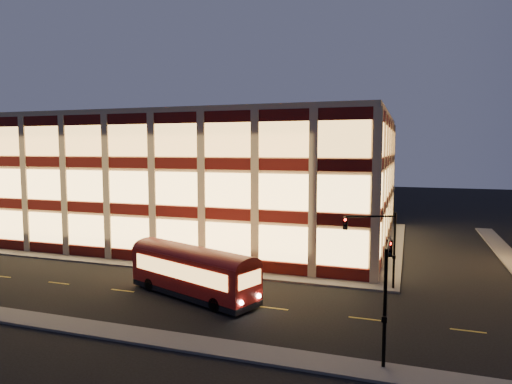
% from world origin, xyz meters
% --- Properties ---
extents(ground, '(200.00, 200.00, 0.00)m').
position_xyz_m(ground, '(0.00, 0.00, 0.00)').
color(ground, black).
rests_on(ground, ground).
extents(sidewalk_office_south, '(54.00, 2.00, 0.15)m').
position_xyz_m(sidewalk_office_south, '(-3.00, 1.00, 0.07)').
color(sidewalk_office_south, '#514F4C').
rests_on(sidewalk_office_south, ground).
extents(sidewalk_office_east, '(2.00, 30.00, 0.15)m').
position_xyz_m(sidewalk_office_east, '(23.00, 17.00, 0.07)').
color(sidewalk_office_east, '#514F4C').
rests_on(sidewalk_office_east, ground).
extents(sidewalk_tower_west, '(2.00, 30.00, 0.15)m').
position_xyz_m(sidewalk_tower_west, '(34.00, 17.00, 0.07)').
color(sidewalk_tower_west, '#514F4C').
rests_on(sidewalk_tower_west, ground).
extents(sidewalk_near, '(100.00, 2.00, 0.15)m').
position_xyz_m(sidewalk_near, '(0.00, -13.00, 0.07)').
color(sidewalk_near, '#514F4C').
rests_on(sidewalk_near, ground).
extents(office_building, '(50.45, 30.45, 14.50)m').
position_xyz_m(office_building, '(-2.91, 16.91, 7.25)').
color(office_building, tan).
rests_on(office_building, ground).
extents(traffic_signal_far, '(3.79, 1.87, 6.00)m').
position_xyz_m(traffic_signal_far, '(22.21, 0.24, 4.11)').
color(traffic_signal_far, black).
rests_on(traffic_signal_far, ground).
extents(traffic_signal_near, '(0.32, 4.45, 6.00)m').
position_xyz_m(traffic_signal_near, '(23.50, -11.03, 4.13)').
color(traffic_signal_near, black).
rests_on(traffic_signal_near, ground).
extents(trolley_bus, '(11.16, 6.52, 3.70)m').
position_xyz_m(trolley_bus, '(9.70, -5.49, 2.05)').
color(trolley_bus, maroon).
rests_on(trolley_bus, ground).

